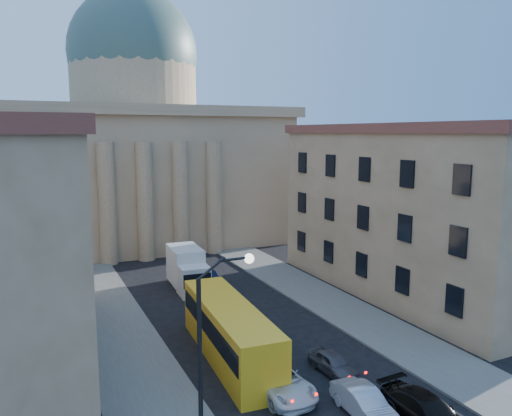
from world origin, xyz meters
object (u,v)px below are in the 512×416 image
Objects in this scene: street_lamp at (211,339)px; city_bus at (229,330)px; box_truck at (188,270)px; car_right_near at (364,403)px.

street_lamp is 0.71× the size of city_bus.
city_bus is 1.85× the size of box_truck.
box_truck reaches higher than city_bus.
city_bus is at bearing -94.14° from box_truck.
car_right_near is 0.64× the size of box_truck.
car_right_near is (7.77, -0.53, -4.58)m from street_lamp.
city_bus is 14.92m from box_truck.
street_lamp is at bearing -101.45° from box_truck.
city_bus is (-3.63, 8.82, 1.14)m from car_right_near.
street_lamp is 9.03m from car_right_near.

